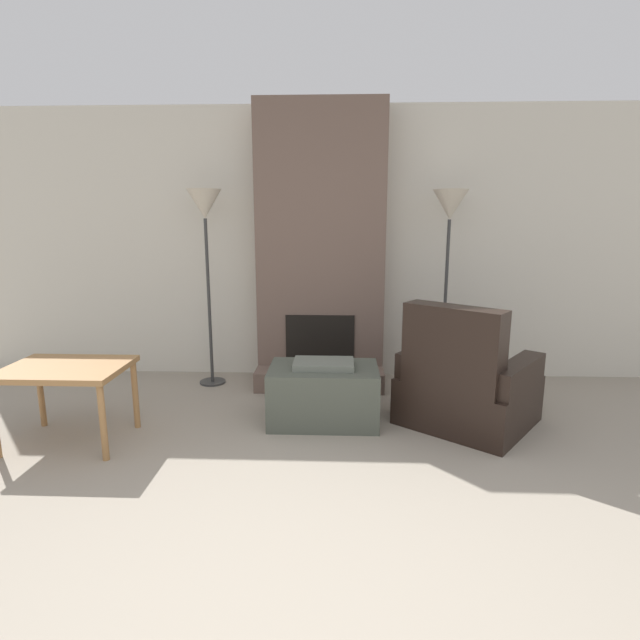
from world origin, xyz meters
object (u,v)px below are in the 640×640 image
(floor_lamp_right, at_px, (450,217))
(armchair, at_px, (464,390))
(ottoman, at_px, (324,393))
(floor_lamp_left, at_px, (205,217))
(side_table, at_px, (66,375))

(floor_lamp_right, bearing_deg, armchair, -90.99)
(ottoman, height_order, armchair, armchair)
(ottoman, xyz_separation_m, floor_lamp_left, (-1.10, 0.88, 1.35))
(armchair, relative_size, floor_lamp_left, 0.67)
(ottoman, bearing_deg, floor_lamp_left, 141.61)
(side_table, distance_m, floor_lamp_left, 1.83)
(ottoman, height_order, floor_lamp_left, floor_lamp_left)
(armchair, relative_size, floor_lamp_right, 0.67)
(ottoman, xyz_separation_m, side_table, (-1.78, -0.44, 0.27))
(side_table, xyz_separation_m, floor_lamp_left, (0.68, 1.31, 1.08))
(floor_lamp_left, bearing_deg, side_table, -117.37)
(ottoman, bearing_deg, side_table, -166.25)
(armchair, height_order, side_table, armchair)
(floor_lamp_left, xyz_separation_m, floor_lamp_right, (2.19, -0.00, -0.01))
(floor_lamp_left, height_order, floor_lamp_right, floor_lamp_left)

